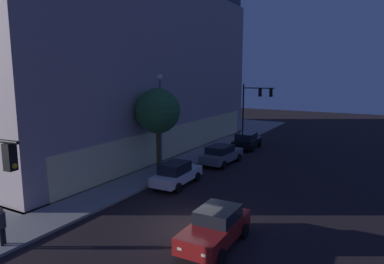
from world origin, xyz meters
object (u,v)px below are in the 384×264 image
sidewalk_tree (158,111)px  pedestrian_waiting (2,223)px  car_grey (221,154)px  car_white (176,174)px  traffic_light_far_corner (254,101)px  street_lamp_sidewalk (160,111)px  modern_building (70,61)px  car_red (216,227)px  car_black (247,141)px

sidewalk_tree → pedestrian_waiting: (-13.41, -0.90, -3.67)m
car_grey → pedestrian_waiting: bearing=172.7°
pedestrian_waiting → car_white: size_ratio=0.38×
car_white → traffic_light_far_corner: bearing=3.0°
street_lamp_sidewalk → car_grey: (4.72, -3.02, -4.04)m
sidewalk_tree → street_lamp_sidewalk: bearing=-75.1°
traffic_light_far_corner → car_grey: 12.36m
traffic_light_far_corner → modern_building: bearing=122.6°
pedestrian_waiting → car_grey: 18.34m
street_lamp_sidewalk → car_red: bearing=-134.3°
sidewalk_tree → car_white: bearing=-125.4°
traffic_light_far_corner → pedestrian_waiting: (-29.90, 1.08, -3.42)m
car_red → car_white: (6.42, 6.05, -0.00)m
street_lamp_sidewalk → car_black: street_lamp_sidewalk is taller
traffic_light_far_corner → car_white: traffic_light_far_corner is taller
sidewalk_tree → car_grey: (4.78, -3.23, -4.00)m
traffic_light_far_corner → car_white: 19.00m
modern_building → car_white: (-7.52, -18.28, -8.17)m
traffic_light_far_corner → street_lamp_sidewalk: (-16.43, 1.77, 0.29)m
car_white → car_grey: 6.89m
traffic_light_far_corner → car_black: 6.16m
car_white → car_black: 13.81m
street_lamp_sidewalk → car_red: street_lamp_sidewalk is taller
modern_building → car_red: 29.21m
modern_building → car_white: bearing=-112.3°
street_lamp_sidewalk → pedestrian_waiting: size_ratio=4.30×
sidewalk_tree → car_black: size_ratio=1.46×
sidewalk_tree → modern_building: bearing=70.6°
car_grey → street_lamp_sidewalk: bearing=147.4°
pedestrian_waiting → street_lamp_sidewalk: bearing=2.9°
car_red → modern_building: bearing=60.2°
car_grey → car_black: 6.93m
sidewalk_tree → car_white: sidewalk_tree is taller
car_white → car_grey: (6.88, -0.27, 0.01)m
car_red → car_white: 8.82m
car_white → sidewalk_tree: bearing=54.6°
sidewalk_tree → car_red: sidewalk_tree is taller
modern_building → pedestrian_waiting: size_ratio=18.71×
street_lamp_sidewalk → car_white: street_lamp_sidewalk is taller
traffic_light_far_corner → car_red: traffic_light_far_corner is taller
car_grey → car_black: bearing=2.3°
pedestrian_waiting → car_grey: bearing=-7.3°
car_black → car_white: bearing=-179.9°
traffic_light_far_corner → car_white: (-18.60, -0.98, -3.76)m
car_red → car_grey: 14.50m
modern_building → car_red: size_ratio=7.33×
modern_building → pedestrian_waiting: 26.05m
traffic_light_far_corner → car_black: bearing=-168.6°
car_white → car_grey: car_white is taller
modern_building → car_grey: (-0.63, -18.55, -8.17)m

